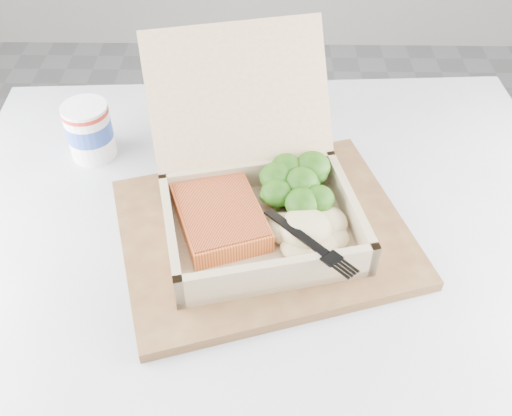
{
  "coord_description": "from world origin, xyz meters",
  "views": [
    {
      "loc": [
        -0.18,
        -0.3,
        1.25
      ],
      "look_at": [
        -0.18,
        0.18,
        0.78
      ],
      "focal_mm": 40.0,
      "sensor_mm": 36.0,
      "label": 1
    }
  ],
  "objects_px": {
    "serving_tray": "(264,232)",
    "takeout_container": "(254,182)",
    "cafe_table": "(270,357)",
    "paper_cup": "(89,129)"
  },
  "relations": [
    {
      "from": "serving_tray",
      "to": "paper_cup",
      "type": "bearing_deg",
      "value": 147.22
    },
    {
      "from": "serving_tray",
      "to": "paper_cup",
      "type": "height_order",
      "value": "paper_cup"
    },
    {
      "from": "cafe_table",
      "to": "serving_tray",
      "type": "relative_size",
      "value": 2.53
    },
    {
      "from": "cafe_table",
      "to": "takeout_container",
      "type": "xyz_separation_m",
      "value": [
        -0.02,
        0.09,
        0.25
      ]
    },
    {
      "from": "cafe_table",
      "to": "serving_tray",
      "type": "xyz_separation_m",
      "value": [
        -0.01,
        0.05,
        0.2
      ]
    },
    {
      "from": "cafe_table",
      "to": "paper_cup",
      "type": "relative_size",
      "value": 10.61
    },
    {
      "from": "cafe_table",
      "to": "serving_tray",
      "type": "bearing_deg",
      "value": 101.45
    },
    {
      "from": "cafe_table",
      "to": "paper_cup",
      "type": "distance_m",
      "value": 0.4
    },
    {
      "from": "serving_tray",
      "to": "takeout_container",
      "type": "height_order",
      "value": "takeout_container"
    },
    {
      "from": "takeout_container",
      "to": "paper_cup",
      "type": "distance_m",
      "value": 0.26
    }
  ]
}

